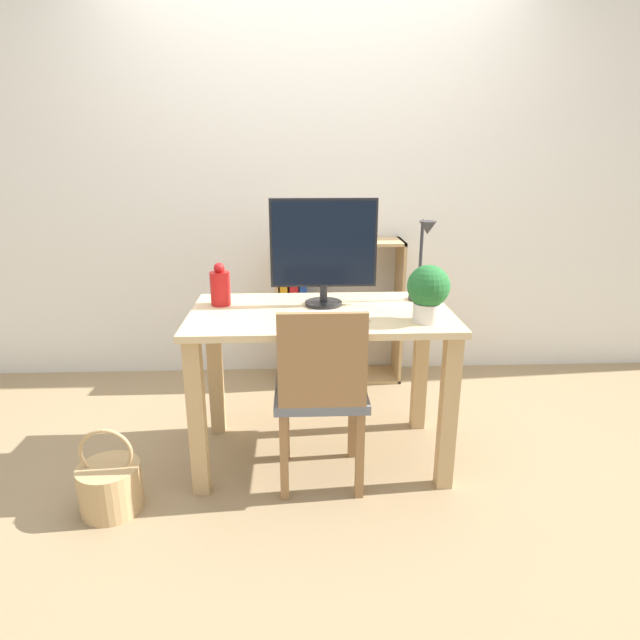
% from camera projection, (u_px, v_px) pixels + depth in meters
% --- Properties ---
extents(ground_plane, '(10.00, 10.00, 0.00)m').
position_uv_depth(ground_plane, '(321.00, 455.00, 2.67)').
color(ground_plane, '#997F5B').
extents(wall_back, '(8.00, 0.05, 2.60)m').
position_uv_depth(wall_back, '(313.00, 175.00, 3.35)').
color(wall_back, silver).
rests_on(wall_back, ground_plane).
extents(desk, '(1.19, 0.65, 0.75)m').
position_uv_depth(desk, '(321.00, 343.00, 2.49)').
color(desk, '#D8BC8C').
rests_on(desk, ground_plane).
extents(monitor, '(0.49, 0.18, 0.50)m').
position_uv_depth(monitor, '(324.00, 247.00, 2.45)').
color(monitor, '#232326').
rests_on(monitor, desk).
extents(keyboard, '(0.35, 0.14, 0.02)m').
position_uv_depth(keyboard, '(328.00, 316.00, 2.33)').
color(keyboard, silver).
rests_on(keyboard, desk).
extents(vase, '(0.09, 0.09, 0.20)m').
position_uv_depth(vase, '(220.00, 287.00, 2.51)').
color(vase, red).
rests_on(vase, desk).
extents(desk_lamp, '(0.10, 0.19, 0.40)m').
position_uv_depth(desk_lamp, '(424.00, 253.00, 2.49)').
color(desk_lamp, '#2D2D33').
rests_on(desk_lamp, desk).
extents(potted_plant, '(0.18, 0.18, 0.25)m').
position_uv_depth(potted_plant, '(428.00, 291.00, 2.25)').
color(potted_plant, silver).
rests_on(potted_plant, desk).
extents(chair, '(0.40, 0.40, 0.85)m').
position_uv_depth(chair, '(321.00, 390.00, 2.30)').
color(chair, slate).
rests_on(chair, ground_plane).
extents(bookshelf, '(0.80, 0.28, 0.92)m').
position_uv_depth(bookshelf, '(314.00, 315.00, 3.45)').
color(bookshelf, tan).
rests_on(bookshelf, ground_plane).
extents(basket, '(0.26, 0.26, 0.38)m').
position_uv_depth(basket, '(110.00, 486.00, 2.24)').
color(basket, tan).
rests_on(basket, ground_plane).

